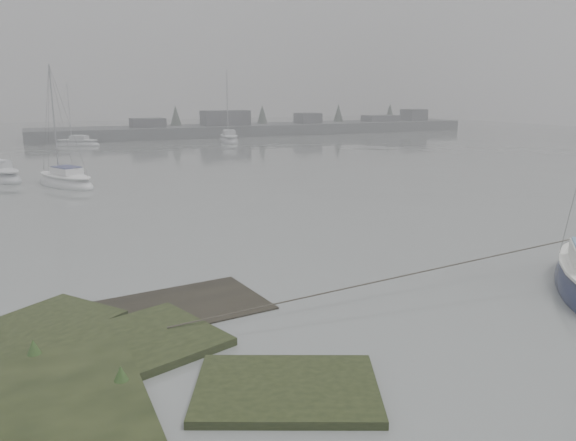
# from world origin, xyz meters

# --- Properties ---
(ground) EXTENTS (160.00, 160.00, 0.00)m
(ground) POSITION_xyz_m (0.00, 30.00, 0.00)
(ground) COLOR slate
(ground) RESTS_ON ground
(far_shoreline) EXTENTS (60.00, 8.00, 4.15)m
(far_shoreline) POSITION_xyz_m (26.84, 61.90, 0.85)
(far_shoreline) COLOR #4C4F51
(far_shoreline) RESTS_ON ground
(sailboat_white) EXTENTS (4.04, 5.78, 7.81)m
(sailboat_white) POSITION_xyz_m (-1.68, 27.33, 0.24)
(sailboat_white) COLOR white
(sailboat_white) RESTS_ON ground
(sailboat_far_b) EXTENTS (3.38, 6.52, 8.78)m
(sailboat_far_b) POSITION_xyz_m (17.65, 52.84, 0.27)
(sailboat_far_b) COLOR silver
(sailboat_far_b) RESTS_ON ground
(sailboat_far_c) EXTENTS (5.14, 4.27, 7.18)m
(sailboat_far_c) POSITION_xyz_m (1.31, 55.05, 0.22)
(sailboat_far_c) COLOR silver
(sailboat_far_c) RESTS_ON ground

